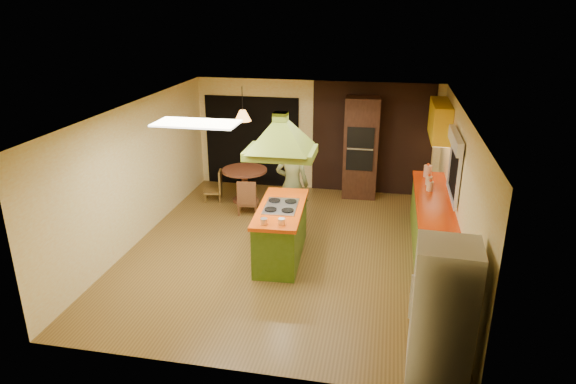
% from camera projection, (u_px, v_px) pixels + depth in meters
% --- Properties ---
extents(ground, '(6.50, 6.50, 0.00)m').
position_uv_depth(ground, '(288.00, 249.00, 9.08)').
color(ground, brown).
rests_on(ground, ground).
extents(room_walls, '(5.50, 6.50, 6.50)m').
position_uv_depth(room_walls, '(288.00, 183.00, 8.64)').
color(room_walls, '#FFF2B6').
rests_on(room_walls, ground).
extents(ceiling_plane, '(6.50, 6.50, 0.00)m').
position_uv_depth(ceiling_plane, '(288.00, 109.00, 8.21)').
color(ceiling_plane, silver).
rests_on(ceiling_plane, room_walls).
extents(brick_panel, '(2.64, 0.03, 2.50)m').
position_uv_depth(brick_panel, '(372.00, 139.00, 11.39)').
color(brick_panel, '#381E14').
rests_on(brick_panel, ground).
extents(nook_opening, '(2.20, 0.03, 2.10)m').
position_uv_depth(nook_opening, '(252.00, 142.00, 11.96)').
color(nook_opening, black).
rests_on(nook_opening, ground).
extents(right_counter, '(0.62, 3.05, 0.92)m').
position_uv_depth(right_counter, '(431.00, 223.00, 9.02)').
color(right_counter, olive).
rests_on(right_counter, ground).
extents(upper_cabinets, '(0.34, 1.40, 0.70)m').
position_uv_depth(upper_cabinets, '(440.00, 120.00, 9.96)').
color(upper_cabinets, yellow).
rests_on(upper_cabinets, room_walls).
extents(window_right, '(0.12, 1.35, 1.06)m').
position_uv_depth(window_right, '(456.00, 155.00, 8.34)').
color(window_right, black).
rests_on(window_right, room_walls).
extents(fluor_panel, '(1.20, 0.60, 0.03)m').
position_uv_depth(fluor_panel, '(197.00, 123.00, 7.31)').
color(fluor_panel, white).
rests_on(fluor_panel, ceiling_plane).
extents(kitchen_island, '(0.84, 1.88, 0.93)m').
position_uv_depth(kitchen_island, '(281.00, 232.00, 8.67)').
color(kitchen_island, '#4C711C').
rests_on(kitchen_island, ground).
extents(range_hood, '(1.12, 0.81, 0.80)m').
position_uv_depth(range_hood, '(281.00, 128.00, 8.05)').
color(range_hood, olive).
rests_on(range_hood, ceiling_plane).
extents(man, '(0.64, 0.42, 1.73)m').
position_uv_depth(man, '(292.00, 185.00, 9.70)').
color(man, brown).
rests_on(man, ground).
extents(refrigerator, '(0.72, 0.69, 1.68)m').
position_uv_depth(refrigerator, '(443.00, 312.00, 5.77)').
color(refrigerator, white).
rests_on(refrigerator, ground).
extents(wall_oven, '(0.76, 0.63, 2.23)m').
position_uv_depth(wall_oven, '(361.00, 148.00, 11.21)').
color(wall_oven, '#442416').
rests_on(wall_oven, ground).
extents(dining_table, '(0.97, 0.97, 0.73)m').
position_uv_depth(dining_table, '(245.00, 179.00, 11.10)').
color(dining_table, brown).
rests_on(dining_table, ground).
extents(chair_left, '(0.44, 0.44, 0.68)m').
position_uv_depth(chair_left, '(213.00, 186.00, 11.20)').
color(chair_left, brown).
rests_on(chair_left, ground).
extents(chair_near, '(0.45, 0.45, 0.74)m').
position_uv_depth(chair_near, '(248.00, 196.00, 10.51)').
color(chair_near, brown).
rests_on(chair_near, ground).
extents(pendant_lamp, '(0.44, 0.44, 0.22)m').
position_uv_depth(pendant_lamp, '(243.00, 115.00, 10.62)').
color(pendant_lamp, '#FF9E3F').
rests_on(pendant_lamp, ceiling_plane).
extents(canister_large, '(0.18, 0.18, 0.23)m').
position_uv_depth(canister_large, '(428.00, 171.00, 9.93)').
color(canister_large, beige).
rests_on(canister_large, right_counter).
extents(canister_medium, '(0.16, 0.16, 0.17)m').
position_uv_depth(canister_medium, '(430.00, 186.00, 9.20)').
color(canister_medium, beige).
rests_on(canister_medium, right_counter).
extents(canister_small, '(0.14, 0.14, 0.16)m').
position_uv_depth(canister_small, '(429.00, 181.00, 9.50)').
color(canister_small, beige).
rests_on(canister_small, right_counter).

